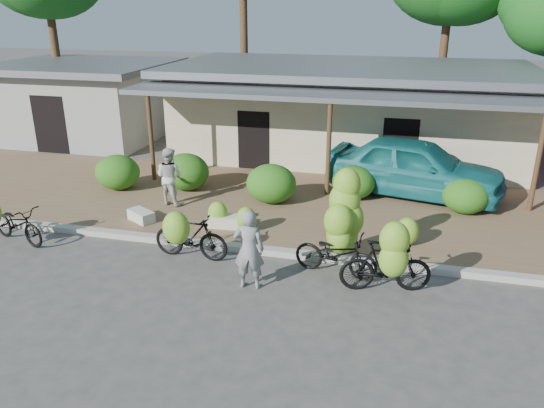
# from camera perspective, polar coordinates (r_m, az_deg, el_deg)

# --- Properties ---
(ground) EXTENTS (100.00, 100.00, 0.00)m
(ground) POSITION_cam_1_polar(r_m,az_deg,el_deg) (10.53, 0.95, -10.54)
(ground) COLOR #44423F
(ground) RESTS_ON ground
(sidewalk) EXTENTS (60.00, 6.00, 0.12)m
(sidewalk) POSITION_cam_1_polar(r_m,az_deg,el_deg) (14.92, 5.30, -0.50)
(sidewalk) COLOR brown
(sidewalk) RESTS_ON ground
(curb) EXTENTS (60.00, 0.25, 0.15)m
(curb) POSITION_cam_1_polar(r_m,az_deg,el_deg) (12.21, 3.09, -5.45)
(curb) COLOR #A8A399
(curb) RESTS_ON ground
(shop_main) EXTENTS (13.00, 8.50, 3.35)m
(shop_main) POSITION_cam_1_polar(r_m,az_deg,el_deg) (20.14, 8.13, 9.98)
(shop_main) COLOR beige
(shop_main) RESTS_ON ground
(shop_grey) EXTENTS (7.00, 6.00, 3.15)m
(shop_grey) POSITION_cam_1_polar(r_m,az_deg,el_deg) (23.95, -19.49, 10.50)
(shop_grey) COLOR gray
(shop_grey) RESTS_ON ground
(hedge_0) EXTENTS (1.36, 1.22, 1.06)m
(hedge_0) POSITION_cam_1_polar(r_m,az_deg,el_deg) (16.76, -16.28, 3.30)
(hedge_0) COLOR #1C5814
(hedge_0) RESTS_ON sidewalk
(hedge_1) EXTENTS (1.43, 1.29, 1.12)m
(hedge_1) POSITION_cam_1_polar(r_m,az_deg,el_deg) (16.25, -9.27, 3.44)
(hedge_1) COLOR #1C5814
(hedge_1) RESTS_ON sidewalk
(hedge_2) EXTENTS (1.42, 1.28, 1.11)m
(hedge_2) POSITION_cam_1_polar(r_m,az_deg,el_deg) (14.99, -0.08, 2.20)
(hedge_2) COLOR #1C5814
(hedge_2) RESTS_ON sidewalk
(hedge_3) EXTENTS (1.24, 1.12, 0.97)m
(hedge_3) POSITION_cam_1_polar(r_m,az_deg,el_deg) (15.50, 8.76, 2.31)
(hedge_3) COLOR #1C5814
(hedge_3) RESTS_ON sidewalk
(hedge_4) EXTENTS (1.23, 1.10, 0.96)m
(hedge_4) POSITION_cam_1_polar(r_m,az_deg,el_deg) (15.17, 20.11, 0.80)
(hedge_4) COLOR #1C5814
(hedge_4) RESTS_ON sidewalk
(bike_far_left) EXTENTS (1.91, 1.46, 1.38)m
(bike_far_left) POSITION_cam_1_polar(r_m,az_deg,el_deg) (14.11, -26.18, -1.72)
(bike_far_left) COLOR black
(bike_far_left) RESTS_ON ground
(bike_left) EXTENTS (1.81, 1.20, 1.39)m
(bike_left) POSITION_cam_1_polar(r_m,az_deg,el_deg) (11.99, -9.01, -3.31)
(bike_left) COLOR black
(bike_left) RESTS_ON ground
(bike_center) EXTENTS (1.92, 1.34, 2.23)m
(bike_center) POSITION_cam_1_polar(r_m,az_deg,el_deg) (11.46, 7.39, -2.93)
(bike_center) COLOR black
(bike_center) RESTS_ON ground
(bike_right) EXTENTS (1.91, 1.31, 1.77)m
(bike_right) POSITION_cam_1_polar(r_m,az_deg,el_deg) (10.69, 12.33, -6.12)
(bike_right) COLOR black
(bike_right) RESTS_ON ground
(loose_banana_a) EXTENTS (0.52, 0.44, 0.65)m
(loose_banana_a) POSITION_cam_1_polar(r_m,az_deg,el_deg) (13.56, -5.84, -1.04)
(loose_banana_a) COLOR #84C030
(loose_banana_a) RESTS_ON sidewalk
(loose_banana_b) EXTENTS (0.51, 0.43, 0.63)m
(loose_banana_b) POSITION_cam_1_polar(r_m,az_deg,el_deg) (13.19, -2.78, -1.63)
(loose_banana_b) COLOR #84C030
(loose_banana_b) RESTS_ON sidewalk
(loose_banana_c) EXTENTS (0.55, 0.47, 0.68)m
(loose_banana_c) POSITION_cam_1_polar(r_m,az_deg,el_deg) (12.81, 14.32, -2.89)
(loose_banana_c) COLOR #84C030
(loose_banana_c) RESTS_ON sidewalk
(sack_near) EXTENTS (0.87, 0.45, 0.30)m
(sack_near) POSITION_cam_1_polar(r_m,az_deg,el_deg) (13.53, -5.05, -1.86)
(sack_near) COLOR beige
(sack_near) RESTS_ON sidewalk
(sack_far) EXTENTS (0.84, 0.71, 0.28)m
(sack_far) POSITION_cam_1_polar(r_m,az_deg,el_deg) (14.26, -13.89, -1.24)
(sack_far) COLOR beige
(sack_far) RESTS_ON sidewalk
(vendor) EXTENTS (0.67, 0.49, 1.71)m
(vendor) POSITION_cam_1_polar(r_m,az_deg,el_deg) (10.66, -2.49, -4.89)
(vendor) COLOR gray
(vendor) RESTS_ON ground
(bystander) EXTENTS (0.91, 0.77, 1.64)m
(bystander) POSITION_cam_1_polar(r_m,az_deg,el_deg) (15.05, -10.98, 2.94)
(bystander) COLOR beige
(bystander) RESTS_ON sidewalk
(teal_van) EXTENTS (5.36, 3.07, 1.72)m
(teal_van) POSITION_cam_1_polar(r_m,az_deg,el_deg) (16.02, 15.15, 3.85)
(teal_van) COLOR #197374
(teal_van) RESTS_ON sidewalk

